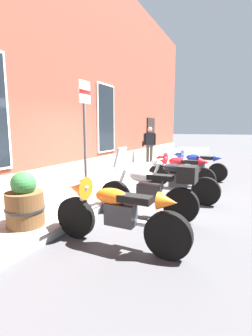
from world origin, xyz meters
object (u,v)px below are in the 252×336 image
object	(u,v)px
pedestrian_dark_jacket	(150,143)
barrel_planter	(25,203)
motorcycle_red_sport	(178,169)
motorcycle_blue_sport	(194,163)
motorcycle_orange_sport	(113,210)
motorcycle_black_naked	(176,181)
motorcycle_silver_touring	(151,190)
parking_sign	(85,125)

from	to	relation	value
pedestrian_dark_jacket	barrel_planter	distance (m)	8.34
motorcycle_red_sport	motorcycle_blue_sport	xyz separation A→B (m)	(1.47, -0.19, -0.01)
motorcycle_orange_sport	motorcycle_red_sport	size ratio (longest dim) A/B	1.08
motorcycle_black_naked	motorcycle_blue_sport	xyz separation A→B (m)	(2.81, 0.10, 0.06)
motorcycle_silver_touring	barrel_planter	world-z (taller)	motorcycle_silver_touring
parking_sign	motorcycle_orange_sport	bearing A→B (deg)	-133.20
motorcycle_silver_touring	motorcycle_blue_sport	xyz separation A→B (m)	(4.17, -0.05, -0.02)
barrel_planter	parking_sign	bearing A→B (deg)	-7.02
motorcycle_silver_touring	barrel_planter	xyz separation A→B (m)	(-1.63, 1.59, -0.03)
parking_sign	motorcycle_silver_touring	bearing A→B (deg)	-84.07
parking_sign	barrel_planter	world-z (taller)	parking_sign
motorcycle_red_sport	parking_sign	xyz separation A→B (m)	(-2.85, 1.27, 1.24)
motorcycle_silver_touring	motorcycle_black_naked	bearing A→B (deg)	-6.07
motorcycle_blue_sport	pedestrian_dark_jacket	world-z (taller)	pedestrian_dark_jacket
motorcycle_black_naked	motorcycle_blue_sport	distance (m)	2.82
parking_sign	barrel_planter	distance (m)	1.96
motorcycle_silver_touring	motorcycle_black_naked	size ratio (longest dim) A/B	1.01
motorcycle_black_naked	motorcycle_red_sport	xyz separation A→B (m)	(1.35, 0.29, 0.08)
pedestrian_dark_jacket	barrel_planter	xyz separation A→B (m)	(-8.28, -0.89, -0.54)
motorcycle_blue_sport	pedestrian_dark_jacket	distance (m)	3.58
motorcycle_black_naked	motorcycle_blue_sport	bearing A→B (deg)	2.02
motorcycle_red_sport	barrel_planter	distance (m)	4.57
motorcycle_black_naked	barrel_planter	xyz separation A→B (m)	(-2.99, 1.74, 0.05)
motorcycle_red_sport	parking_sign	bearing A→B (deg)	156.03
pedestrian_dark_jacket	parking_sign	world-z (taller)	parking_sign
motorcycle_blue_sport	pedestrian_dark_jacket	xyz separation A→B (m)	(2.48, 2.53, 0.52)
motorcycle_silver_touring	motorcycle_orange_sport	bearing A→B (deg)	175.30
pedestrian_dark_jacket	motorcycle_blue_sport	bearing A→B (deg)	-134.36
motorcycle_black_naked	pedestrian_dark_jacket	size ratio (longest dim) A/B	1.24
motorcycle_blue_sport	motorcycle_red_sport	bearing A→B (deg)	172.70
motorcycle_blue_sport	motorcycle_silver_touring	bearing A→B (deg)	179.38
motorcycle_orange_sport	pedestrian_dark_jacket	bearing A→B (deg)	16.51
pedestrian_dark_jacket	motorcycle_red_sport	bearing A→B (deg)	-149.26
motorcycle_silver_touring	parking_sign	distance (m)	1.88
pedestrian_dark_jacket	barrel_planter	world-z (taller)	pedestrian_dark_jacket
motorcycle_silver_touring	pedestrian_dark_jacket	bearing A→B (deg)	20.52
motorcycle_orange_sport	motorcycle_blue_sport	bearing A→B (deg)	-1.63
motorcycle_red_sport	motorcycle_blue_sport	distance (m)	1.48
motorcycle_red_sport	barrel_planter	world-z (taller)	barrel_planter
motorcycle_silver_touring	motorcycle_black_naked	xyz separation A→B (m)	(1.35, -0.14, -0.08)
motorcycle_red_sport	pedestrian_dark_jacket	distance (m)	4.61
motorcycle_blue_sport	parking_sign	xyz separation A→B (m)	(-4.32, 1.46, 1.25)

